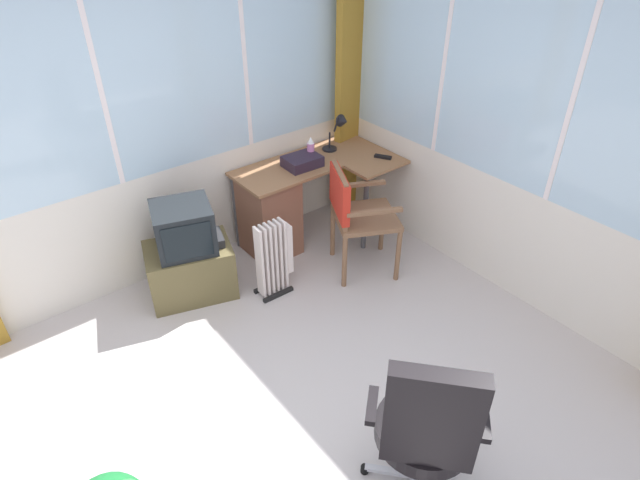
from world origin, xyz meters
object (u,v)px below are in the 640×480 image
Objects in this scene: tv_on_stand at (189,256)px; space_heater at (275,258)px; spray_bottle at (311,149)px; paper_tray at (302,161)px; tv_remote at (383,157)px; wooden_armchair at (352,207)px; desk_lamp at (340,128)px; office_chair at (427,428)px; desk at (276,208)px.

tv_on_stand reaches higher than space_heater.
spray_bottle is 0.72× the size of paper_tray.
tv_remote is 0.72m from paper_tray.
tv_on_stand is (-1.17, 0.54, -0.25)m from wooden_armchair.
spray_bottle reaches higher than space_heater.
tv_remote is at bearing 26.13° from wooden_armchair.
tv_remote is 1.35m from space_heater.
desk_lamp is 2.18× the size of tv_remote.
spray_bottle is 0.34× the size of space_heater.
office_chair is (-1.48, -2.40, -0.35)m from desk_lamp.
office_chair is 1.93m from space_heater.
tv_remote is 0.63m from spray_bottle.
office_chair is 1.67× the size of space_heater.
wooden_armchair is at bearing -87.50° from paper_tray.
space_heater is (-0.75, -0.51, -0.51)m from spray_bottle.
desk is at bearing 114.31° from wooden_armchair.
tv_remote is 0.19× the size of tv_on_stand.
space_heater is (-1.09, -0.53, -0.61)m from desk_lamp.
tv_remote is at bearing -63.72° from desk_lamp.
desk is at bearing 72.46° from office_chair.
paper_tray is at bearing 66.56° from office_chair.
desk_lamp is 0.35m from spray_bottle.
spray_bottle is at bearing 1.55° from desk.
space_heater is (-0.36, -0.50, -0.07)m from desk.
office_chair reaches higher than space_heater.
tv_remote is 0.69× the size of spray_bottle.
tv_on_stand is (-1.79, 0.23, -0.39)m from tv_remote.
tv_on_stand is (-0.13, 2.27, -0.23)m from office_chair.
spray_bottle is at bearing -177.38° from desk_lamp.
spray_bottle reaches higher than tv_remote.
office_chair is at bearing -115.55° from spray_bottle.
desk is 0.46m from paper_tray.
paper_tray is (-0.65, 0.31, 0.03)m from tv_remote.
desk_lamp reaches higher than wooden_armchair.
paper_tray is (0.26, -0.03, 0.37)m from desk.
spray_bottle is at bearing 116.01° from tv_remote.
desk_lamp is at bearing 2.05° from desk.
tv_on_stand is at bearing -175.24° from desk_lamp.
wooden_armchair is at bearing -65.69° from desk.
tv_remote is at bearing -34.06° from spray_bottle.
desk is 0.89m from tv_on_stand.
spray_bottle is 0.24× the size of wooden_armchair.
tv_remote is at bearing 50.76° from office_chair.
tv_on_stand is at bearing -173.01° from desk.
space_heater is (-0.65, 0.14, -0.27)m from wooden_armchair.
desk is 0.62m from space_heater.
spray_bottle is at bearing 81.44° from wooden_armchair.
office_chair is 2.28m from tv_on_stand.
space_heater is at bearing -145.63° from spray_bottle.
spray_bottle is at bearing 5.33° from tv_on_stand.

